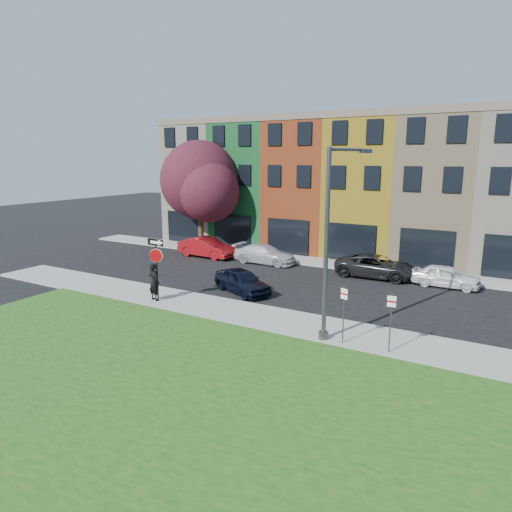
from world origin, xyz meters
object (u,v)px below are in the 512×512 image
Objects in this scene: man at (154,282)px; sedan_near at (242,281)px; street_lamp at (330,245)px; stop_sign at (156,257)px.

sedan_near is (3.00, 3.74, -0.43)m from man.
street_lamp reaches higher than sedan_near.
street_lamp is at bearing -97.04° from sedan_near.
stop_sign is at bearing 164.85° from sedan_near.
sedan_near is 8.35m from street_lamp.
sedan_near is at bearing -117.67° from man.
man is at bearing -106.12° from stop_sign.
man is 0.26× the size of street_lamp.
stop_sign is 0.42× the size of street_lamp.
stop_sign is at bearing -160.90° from street_lamp.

